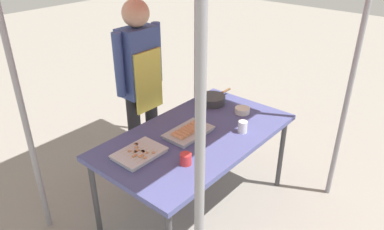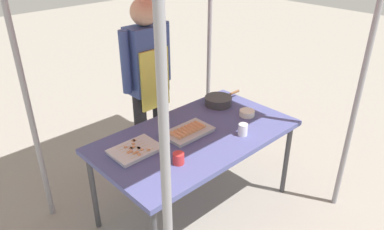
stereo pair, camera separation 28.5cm
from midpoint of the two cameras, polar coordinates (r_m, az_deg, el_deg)
The scene contains 9 objects.
ground_plane at distance 3.33m, azimuth 3.13°, elevation -14.21°, with size 18.00×18.00×0.00m, color gray.
stall_table at distance 2.92m, azimuth 3.47°, elevation -3.94°, with size 1.60×0.90×0.75m.
tray_grilled_sausages at distance 2.88m, azimuth 2.24°, elevation -2.67°, with size 0.38×0.23×0.05m.
tray_meat_skewers at distance 2.67m, azimuth -5.82°, elevation -5.53°, with size 0.35×0.25×0.04m.
cooking_wok at distance 3.36m, azimuth 6.56°, elevation 2.22°, with size 0.41×0.25×0.07m.
condiment_bowl at distance 3.21m, azimuth 11.07°, elevation 0.23°, with size 0.13×0.13×0.05m, color silver.
drink_cup_near_edge at distance 2.90m, azimuth 10.71°, elevation -2.32°, with size 0.07×0.07×0.10m, color white.
drink_cup_by_wok at distance 2.53m, azimuth 1.13°, elevation -6.85°, with size 0.08×0.08×0.08m, color red.
vendor_woman at distance 3.31m, azimuth -4.45°, elevation 6.03°, with size 0.52×0.24×1.69m.
Camera 2 is at (-1.73, -1.79, 2.22)m, focal length 34.35 mm.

